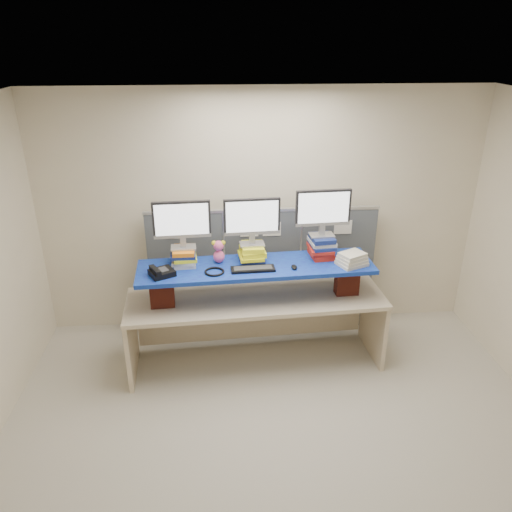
{
  "coord_description": "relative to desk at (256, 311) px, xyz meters",
  "views": [
    {
      "loc": [
        -0.46,
        -3.38,
        3.29
      ],
      "look_at": [
        -0.12,
        1.11,
        1.27
      ],
      "focal_mm": 35.0,
      "sensor_mm": 36.0,
      "label": 1
    }
  ],
  "objects": [
    {
      "name": "monitor_left",
      "position": [
        -0.71,
        0.08,
        0.97
      ],
      "size": [
        0.56,
        0.17,
        0.48
      ],
      "rotation": [
        0.0,
        0.0,
        0.06
      ],
      "color": "#A4A4A9",
      "rests_on": "book_stack_left"
    },
    {
      "name": "monitor_right",
      "position": [
        0.68,
        0.16,
        1.03
      ],
      "size": [
        0.56,
        0.17,
        0.48
      ],
      "rotation": [
        0.0,
        0.0,
        0.06
      ],
      "color": "#A4A4A9",
      "rests_on": "book_stack_right"
    },
    {
      "name": "headset",
      "position": [
        -0.41,
        -0.14,
        0.54
      ],
      "size": [
        0.25,
        0.25,
        0.02
      ],
      "primitive_type": "torus",
      "rotation": [
        0.0,
        0.0,
        0.34
      ],
      "color": "black",
      "rests_on": "blue_board"
    },
    {
      "name": "monitor_center",
      "position": [
        -0.03,
        0.12,
        0.97
      ],
      "size": [
        0.56,
        0.17,
        0.48
      ],
      "rotation": [
        0.0,
        0.0,
        0.06
      ],
      "color": "#A4A4A9",
      "rests_on": "book_stack_center"
    },
    {
      "name": "blue_board",
      "position": [
        -0.0,
        0.0,
        0.5
      ],
      "size": [
        2.38,
        0.73,
        0.04
      ],
      "primitive_type": "cube",
      "rotation": [
        0.0,
        0.0,
        0.06
      ],
      "color": "#130B8E",
      "rests_on": "brick_pier_left"
    },
    {
      "name": "brick_pier_right",
      "position": [
        0.94,
        0.01,
        0.32
      ],
      "size": [
        0.24,
        0.14,
        0.32
      ],
      "primitive_type": "cube",
      "rotation": [
        0.0,
        0.0,
        0.06
      ],
      "color": "maroon",
      "rests_on": "desk"
    },
    {
      "name": "desk",
      "position": [
        0.0,
        0.0,
        0.0
      ],
      "size": [
        2.68,
        0.93,
        0.8
      ],
      "rotation": [
        0.0,
        0.0,
        0.06
      ],
      "color": "beige",
      "rests_on": "ground"
    },
    {
      "name": "desk_phone",
      "position": [
        -0.92,
        -0.16,
        0.56
      ],
      "size": [
        0.28,
        0.28,
        0.09
      ],
      "rotation": [
        0.0,
        0.0,
        0.5
      ],
      "color": "black",
      "rests_on": "blue_board"
    },
    {
      "name": "mouse",
      "position": [
        0.37,
        -0.11,
        0.54
      ],
      "size": [
        0.06,
        0.11,
        0.03
      ],
      "primitive_type": "ellipsoid",
      "rotation": [
        0.0,
        0.0,
        -0.06
      ],
      "color": "black",
      "rests_on": "blue_board"
    },
    {
      "name": "book_stack_center",
      "position": [
        -0.03,
        0.12,
        0.61
      ],
      "size": [
        0.28,
        0.32,
        0.17
      ],
      "color": "navy",
      "rests_on": "blue_board"
    },
    {
      "name": "room",
      "position": [
        0.12,
        -1.11,
        0.76
      ],
      "size": [
        5.0,
        4.0,
        2.8
      ],
      "color": "beige",
      "rests_on": "ground"
    },
    {
      "name": "binder_stack",
      "position": [
        0.95,
        -0.07,
        0.59
      ],
      "size": [
        0.34,
        0.31,
        0.13
      ],
      "rotation": [
        0.0,
        0.0,
        0.44
      ],
      "color": "beige",
      "rests_on": "blue_board"
    },
    {
      "name": "book_stack_right",
      "position": [
        0.69,
        0.16,
        0.64
      ],
      "size": [
        0.27,
        0.33,
        0.23
      ],
      "color": "red",
      "rests_on": "blue_board"
    },
    {
      "name": "cubicle_partition",
      "position": [
        0.12,
        0.67,
        0.13
      ],
      "size": [
        2.6,
        0.06,
        1.53
      ],
      "color": "#474D53",
      "rests_on": "ground"
    },
    {
      "name": "brick_pier_left",
      "position": [
        -0.94,
        -0.11,
        0.32
      ],
      "size": [
        0.24,
        0.14,
        0.32
      ],
      "primitive_type": "cube",
      "rotation": [
        0.0,
        0.0,
        0.06
      ],
      "color": "maroon",
      "rests_on": "desk"
    },
    {
      "name": "plush_toy",
      "position": [
        -0.37,
        0.09,
        0.65
      ],
      "size": [
        0.14,
        0.1,
        0.24
      ],
      "rotation": [
        0.0,
        0.0,
        0.09
      ],
      "color": "pink",
      "rests_on": "blue_board"
    },
    {
      "name": "keyboard",
      "position": [
        -0.04,
        -0.11,
        0.54
      ],
      "size": [
        0.44,
        0.16,
        0.03
      ],
      "rotation": [
        0.0,
        0.0,
        0.05
      ],
      "color": "black",
      "rests_on": "blue_board"
    },
    {
      "name": "book_stack_left",
      "position": [
        -0.71,
        0.08,
        0.61
      ],
      "size": [
        0.27,
        0.31,
        0.17
      ],
      "color": "silver",
      "rests_on": "blue_board"
    }
  ]
}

